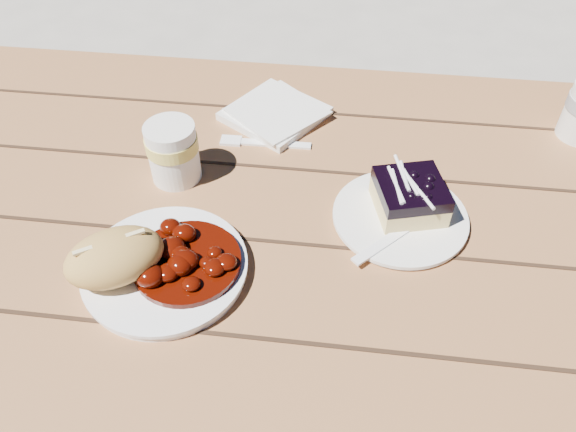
# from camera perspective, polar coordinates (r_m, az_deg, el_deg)

# --- Properties ---
(ground) EXTENTS (60.00, 60.00, 0.00)m
(ground) POSITION_cam_1_polar(r_m,az_deg,el_deg) (1.50, 11.98, -20.70)
(ground) COLOR #9F998F
(ground) RESTS_ON ground
(picnic_table) EXTENTS (2.00, 1.55, 0.75)m
(picnic_table) POSITION_cam_1_polar(r_m,az_deg,el_deg) (1.00, 17.05, -6.84)
(picnic_table) COLOR brown
(picnic_table) RESTS_ON ground
(main_plate) EXTENTS (0.22, 0.22, 0.02)m
(main_plate) POSITION_cam_1_polar(r_m,az_deg,el_deg) (0.78, -12.33, -5.31)
(main_plate) COLOR white
(main_plate) RESTS_ON picnic_table
(goulash_stew) EXTENTS (0.15, 0.15, 0.04)m
(goulash_stew) POSITION_cam_1_polar(r_m,az_deg,el_deg) (0.75, -10.38, -3.88)
(goulash_stew) COLOR #420A02
(goulash_stew) RESTS_ON main_plate
(bread_roll) EXTENTS (0.15, 0.14, 0.07)m
(bread_roll) POSITION_cam_1_polar(r_m,az_deg,el_deg) (0.75, -17.21, -4.02)
(bread_roll) COLOR tan
(bread_roll) RESTS_ON main_plate
(dessert_plate) EXTENTS (0.19, 0.19, 0.01)m
(dessert_plate) POSITION_cam_1_polar(r_m,az_deg,el_deg) (0.85, 11.29, -0.18)
(dessert_plate) COLOR white
(dessert_plate) RESTS_ON picnic_table
(blueberry_cake) EXTENTS (0.12, 0.12, 0.05)m
(blueberry_cake) POSITION_cam_1_polar(r_m,az_deg,el_deg) (0.84, 12.25, 1.99)
(blueberry_cake) COLOR #E9D07F
(blueberry_cake) RESTS_ON dessert_plate
(fork_dessert) EXTENTS (0.13, 0.13, 0.00)m
(fork_dessert) POSITION_cam_1_polar(r_m,az_deg,el_deg) (0.80, 10.02, -2.49)
(fork_dessert) COLOR white
(fork_dessert) RESTS_ON dessert_plate
(napkin_stack) EXTENTS (0.21, 0.21, 0.01)m
(napkin_stack) POSITION_cam_1_polar(r_m,az_deg,el_deg) (1.02, -1.33, 10.37)
(napkin_stack) COLOR white
(napkin_stack) RESTS_ON picnic_table
(fork_table) EXTENTS (0.16, 0.03, 0.00)m
(fork_table) POSITION_cam_1_polar(r_m,az_deg,el_deg) (0.96, -1.39, 7.37)
(fork_table) COLOR white
(fork_table) RESTS_ON picnic_table
(second_cup) EXTENTS (0.08, 0.08, 0.10)m
(second_cup) POSITION_cam_1_polar(r_m,az_deg,el_deg) (0.89, -11.59, 6.35)
(second_cup) COLOR white
(second_cup) RESTS_ON picnic_table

